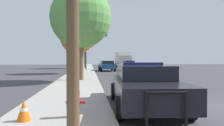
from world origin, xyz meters
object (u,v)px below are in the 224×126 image
object	(u,v)px
car_background_distant	(121,63)
traffic_cone	(24,111)
police_car	(144,85)
traffic_light	(94,41)
box_truck	(123,59)
tree_sidewalk_near	(81,18)
tree_sidewalk_mid	(77,37)
car_background_oncoming	(129,64)
tree_sidewalk_far	(85,38)
fire_hydrant	(76,101)
car_background_midblock	(107,65)

from	to	relation	value
car_background_distant	traffic_cone	world-z (taller)	car_background_distant
police_car	traffic_cone	size ratio (longest dim) A/B	10.40
traffic_light	box_truck	size ratio (longest dim) A/B	0.84
traffic_light	tree_sidewalk_near	xyz separation A→B (m)	(-1.27, -14.99, 0.53)
car_background_distant	tree_sidewalk_near	distance (m)	30.51
police_car	car_background_distant	world-z (taller)	police_car
box_truck	tree_sidewalk_mid	distance (m)	19.17
traffic_cone	tree_sidewalk_mid	bearing A→B (deg)	89.10
box_truck	tree_sidewalk_near	size ratio (longest dim) A/B	1.01
car_background_oncoming	box_truck	size ratio (longest dim) A/B	0.66
police_car	tree_sidewalk_far	distance (m)	30.63
tree_sidewalk_far	traffic_cone	xyz separation A→B (m)	(-1.01, -31.92, -4.88)
traffic_cone	car_background_oncoming	bearing A→B (deg)	74.62
tree_sidewalk_far	car_background_oncoming	bearing A→B (deg)	-22.39
fire_hydrant	traffic_cone	size ratio (longest dim) A/B	1.53
car_background_distant	box_truck	bearing A→B (deg)	-88.99
police_car	car_background_distant	xyz separation A→B (m)	(4.86, 38.10, -0.06)
police_car	traffic_light	size ratio (longest dim) A/B	0.92
traffic_light	car_background_midblock	world-z (taller)	traffic_light
fire_hydrant	tree_sidewalk_far	distance (m)	32.01
tree_sidewalk_mid	car_background_oncoming	bearing A→B (deg)	52.19
box_truck	traffic_cone	distance (m)	37.36
traffic_light	car_background_midblock	distance (m)	4.20
traffic_light	car_background_midblock	bearing A→B (deg)	-47.74
fire_hydrant	traffic_light	distance (m)	25.46
fire_hydrant	tree_sidewalk_far	xyz separation A→B (m)	(-0.25, 31.66, 4.72)
tree_sidewalk_far	box_truck	bearing A→B (deg)	32.45
fire_hydrant	tree_sidewalk_mid	distance (m)	19.22
traffic_light	car_background_distant	bearing A→B (deg)	67.20
fire_hydrant	tree_sidewalk_near	distance (m)	10.99
police_car	box_truck	size ratio (longest dim) A/B	0.77
traffic_light	tree_sidewalk_near	distance (m)	15.05
car_background_distant	car_background_oncoming	size ratio (longest dim) A/B	0.91
police_car	car_background_oncoming	size ratio (longest dim) A/B	1.18
tree_sidewalk_far	police_car	bearing A→B (deg)	-85.32
traffic_light	box_truck	world-z (taller)	traffic_light
car_background_oncoming	car_background_distant	bearing A→B (deg)	-94.63
car_background_distant	car_background_midblock	xyz separation A→B (m)	(-4.35, -16.24, 0.04)
fire_hydrant	box_truck	distance (m)	36.85
police_car	car_background_distant	bearing A→B (deg)	-93.39
car_background_oncoming	tree_sidewalk_near	xyz separation A→B (m)	(-6.96, -18.59, 3.91)
car_background_distant	traffic_cone	size ratio (longest dim) A/B	8.06
car_background_distant	police_car	bearing A→B (deg)	-92.68
car_background_distant	tree_sidewalk_mid	world-z (taller)	tree_sidewalk_mid
police_car	traffic_light	bearing A→B (deg)	-83.26
tree_sidewalk_mid	traffic_cone	world-z (taller)	tree_sidewalk_mid
box_truck	traffic_cone	xyz separation A→B (m)	(-8.13, -36.45, -1.18)
traffic_cone	box_truck	bearing A→B (deg)	77.43
traffic_light	tree_sidewalk_near	size ratio (longest dim) A/B	0.85
fire_hydrant	box_truck	bearing A→B (deg)	79.25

